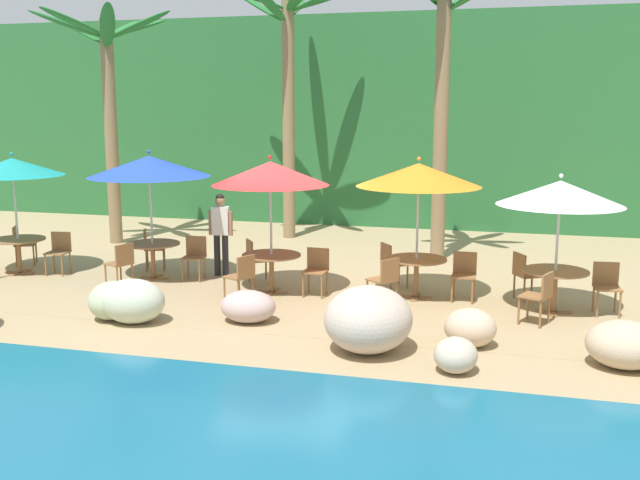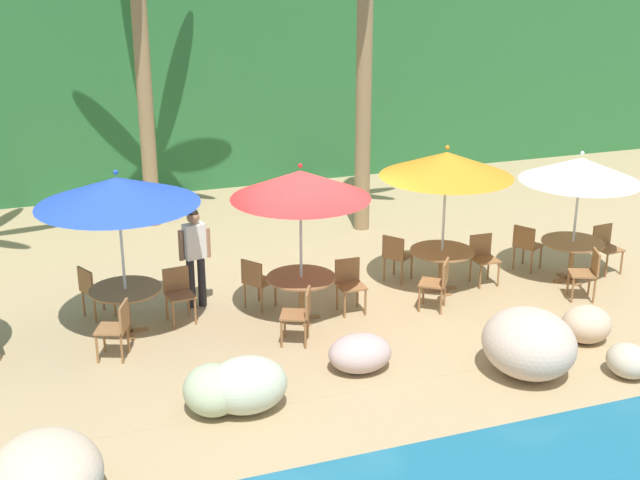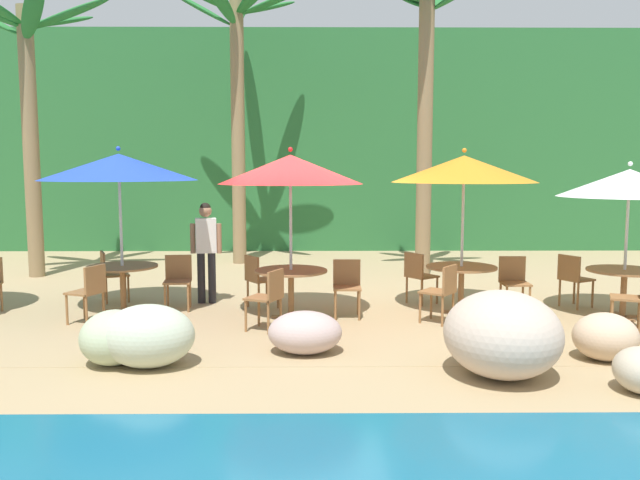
{
  "view_description": "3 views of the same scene",
  "coord_description": "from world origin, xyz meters",
  "px_view_note": "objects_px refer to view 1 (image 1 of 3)",
  "views": [
    {
      "loc": [
        4.09,
        -12.86,
        3.48
      ],
      "look_at": [
        0.52,
        0.45,
        0.94
      ],
      "focal_mm": 41.26,
      "sensor_mm": 36.0,
      "label": 1
    },
    {
      "loc": [
        -4.18,
        -11.95,
        5.72
      ],
      "look_at": [
        0.19,
        0.21,
        1.18
      ],
      "focal_mm": 47.64,
      "sensor_mm": 36.0,
      "label": 2
    },
    {
      "loc": [
        0.09,
        -9.72,
        2.26
      ],
      "look_at": [
        0.19,
        0.47,
        1.12
      ],
      "focal_mm": 35.96,
      "sensor_mm": 36.0,
      "label": 3
    }
  ],
  "objects_px": {
    "chair_orange_left": "(385,278)",
    "chair_white_left": "(540,294)",
    "umbrella_white": "(560,193)",
    "waiter_in_white": "(221,229)",
    "chair_blue_inland": "(151,246)",
    "chair_red_inland": "(255,258)",
    "chair_orange_inland": "(391,262)",
    "chair_teal_seaward": "(59,250)",
    "dining_table_red": "(271,261)",
    "chair_orange_seaward": "(464,272)",
    "dining_table_blue": "(153,249)",
    "umbrella_orange": "(419,175)",
    "dining_table_orange": "(416,265)",
    "chair_red_left": "(242,275)",
    "umbrella_red": "(270,173)",
    "umbrella_blue": "(149,166)",
    "umbrella_teal": "(12,167)",
    "palm_tree_third": "(442,70)",
    "chair_white_inland": "(524,273)",
    "chair_blue_left": "(121,262)",
    "dining_table_white": "(555,277)",
    "chair_teal_inland": "(21,242)",
    "chair_white_seaward": "(607,284)",
    "chair_blue_seaward": "(195,255)",
    "palm_tree_nearest": "(108,82)",
    "chair_red_seaward": "(316,268)",
    "dining_table_teal": "(18,245)",
    "palm_tree_second": "(288,64)"
  },
  "relations": [
    {
      "from": "chair_white_left",
      "to": "dining_table_teal",
      "type": "bearing_deg",
      "value": 174.44
    },
    {
      "from": "palm_tree_third",
      "to": "chair_white_left",
      "type": "bearing_deg",
      "value": -65.89
    },
    {
      "from": "chair_orange_seaward",
      "to": "waiter_in_white",
      "type": "height_order",
      "value": "waiter_in_white"
    },
    {
      "from": "chair_orange_seaward",
      "to": "chair_white_left",
      "type": "bearing_deg",
      "value": -44.39
    },
    {
      "from": "dining_table_red",
      "to": "chair_orange_inland",
      "type": "relative_size",
      "value": 1.26
    },
    {
      "from": "umbrella_blue",
      "to": "dining_table_blue",
      "type": "bearing_deg",
      "value": 0.0
    },
    {
      "from": "chair_white_seaward",
      "to": "chair_white_left",
      "type": "height_order",
      "value": "same"
    },
    {
      "from": "chair_blue_inland",
      "to": "waiter_in_white",
      "type": "relative_size",
      "value": 0.51
    },
    {
      "from": "dining_table_red",
      "to": "chair_white_left",
      "type": "bearing_deg",
      "value": -10.01
    },
    {
      "from": "chair_orange_left",
      "to": "chair_white_left",
      "type": "xyz_separation_m",
      "value": [
        2.58,
        -0.45,
        0.0
      ]
    },
    {
      "from": "umbrella_teal",
      "to": "chair_white_left",
      "type": "bearing_deg",
      "value": -5.56
    },
    {
      "from": "palm_tree_second",
      "to": "chair_blue_seaward",
      "type": "bearing_deg",
      "value": -94.64
    },
    {
      "from": "umbrella_orange",
      "to": "umbrella_red",
      "type": "bearing_deg",
      "value": -172.79
    },
    {
      "from": "umbrella_white",
      "to": "waiter_in_white",
      "type": "bearing_deg",
      "value": 170.27
    },
    {
      "from": "chair_orange_inland",
      "to": "waiter_in_white",
      "type": "distance_m",
      "value": 3.58
    },
    {
      "from": "umbrella_teal",
      "to": "chair_white_inland",
      "type": "relative_size",
      "value": 2.91
    },
    {
      "from": "chair_blue_left",
      "to": "dining_table_red",
      "type": "height_order",
      "value": "chair_blue_left"
    },
    {
      "from": "palm_tree_second",
      "to": "chair_red_left",
      "type": "bearing_deg",
      "value": -79.92
    },
    {
      "from": "dining_table_blue",
      "to": "umbrella_red",
      "type": "xyz_separation_m",
      "value": [
        2.68,
        -0.45,
        1.63
      ]
    },
    {
      "from": "waiter_in_white",
      "to": "umbrella_blue",
      "type": "bearing_deg",
      "value": -152.38
    },
    {
      "from": "umbrella_white",
      "to": "chair_red_inland",
      "type": "bearing_deg",
      "value": 173.12
    },
    {
      "from": "chair_blue_left",
      "to": "umbrella_teal",
      "type": "bearing_deg",
      "value": 168.69
    },
    {
      "from": "chair_orange_seaward",
      "to": "chair_orange_inland",
      "type": "relative_size",
      "value": 1.0
    },
    {
      "from": "chair_teal_seaward",
      "to": "dining_table_red",
      "type": "relative_size",
      "value": 0.79
    },
    {
      "from": "dining_table_teal",
      "to": "chair_white_seaward",
      "type": "height_order",
      "value": "chair_white_seaward"
    },
    {
      "from": "dining_table_blue",
      "to": "chair_orange_inland",
      "type": "distance_m",
      "value": 4.8
    },
    {
      "from": "chair_blue_inland",
      "to": "palm_tree_third",
      "type": "xyz_separation_m",
      "value": [
        5.77,
        2.76,
        3.73
      ]
    },
    {
      "from": "umbrella_blue",
      "to": "dining_table_orange",
      "type": "bearing_deg",
      "value": -1.18
    },
    {
      "from": "dining_table_white",
      "to": "chair_teal_inland",
      "type": "bearing_deg",
      "value": 175.33
    },
    {
      "from": "chair_blue_inland",
      "to": "chair_orange_inland",
      "type": "height_order",
      "value": "same"
    },
    {
      "from": "dining_table_red",
      "to": "chair_white_inland",
      "type": "xyz_separation_m",
      "value": [
        4.56,
        0.67,
        -0.1
      ]
    },
    {
      "from": "chair_blue_inland",
      "to": "chair_red_inland",
      "type": "height_order",
      "value": "same"
    },
    {
      "from": "umbrella_red",
      "to": "chair_red_seaward",
      "type": "distance_m",
      "value": 1.93
    },
    {
      "from": "palm_tree_nearest",
      "to": "chair_red_seaward",
      "type": "bearing_deg",
      "value": -30.48
    },
    {
      "from": "dining_table_white",
      "to": "palm_tree_third",
      "type": "height_order",
      "value": "palm_tree_third"
    },
    {
      "from": "chair_orange_left",
      "to": "dining_table_white",
      "type": "relative_size",
      "value": 0.79
    },
    {
      "from": "dining_table_blue",
      "to": "dining_table_red",
      "type": "relative_size",
      "value": 1.0
    },
    {
      "from": "dining_table_orange",
      "to": "chair_white_left",
      "type": "relative_size",
      "value": 1.26
    },
    {
      "from": "dining_table_teal",
      "to": "umbrella_white",
      "type": "height_order",
      "value": "umbrella_white"
    },
    {
      "from": "chair_teal_seaward",
      "to": "chair_blue_seaward",
      "type": "bearing_deg",
      "value": 5.07
    },
    {
      "from": "chair_blue_left",
      "to": "chair_white_left",
      "type": "bearing_deg",
      "value": -3.52
    },
    {
      "from": "chair_teal_seaward",
      "to": "dining_table_white",
      "type": "relative_size",
      "value": 0.79
    },
    {
      "from": "dining_table_blue",
      "to": "umbrella_orange",
      "type": "relative_size",
      "value": 0.43
    },
    {
      "from": "chair_teal_seaward",
      "to": "chair_orange_seaward",
      "type": "distance_m",
      "value": 8.3
    },
    {
      "from": "umbrella_teal",
      "to": "palm_tree_third",
      "type": "height_order",
      "value": "palm_tree_third"
    },
    {
      "from": "chair_red_left",
      "to": "chair_white_left",
      "type": "xyz_separation_m",
      "value": [
        5.08,
        -0.04,
        0.0
      ]
    },
    {
      "from": "chair_orange_seaward",
      "to": "chair_white_left",
      "type": "xyz_separation_m",
      "value": [
        1.29,
        -1.26,
        0.0
      ]
    },
    {
      "from": "chair_red_seaward",
      "to": "chair_orange_left",
      "type": "distance_m",
      "value": 1.45
    },
    {
      "from": "chair_orange_inland",
      "to": "umbrella_white",
      "type": "xyz_separation_m",
      "value": [
        2.97,
        -1.0,
        1.53
      ]
    },
    {
      "from": "chair_orange_left",
      "to": "palm_tree_nearest",
      "type": "distance_m",
      "value": 9.48
    }
  ]
}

